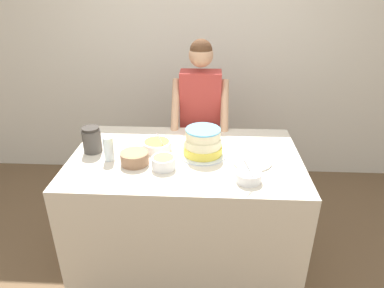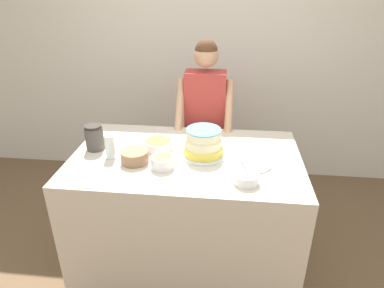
{
  "view_description": "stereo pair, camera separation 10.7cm",
  "coord_description": "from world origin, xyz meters",
  "views": [
    {
      "loc": [
        0.15,
        -1.5,
        1.96
      ],
      "look_at": [
        0.04,
        0.41,
        1.02
      ],
      "focal_mm": 32.0,
      "sensor_mm": 36.0,
      "label": 1
    },
    {
      "loc": [
        0.25,
        -1.49,
        1.96
      ],
      "look_at": [
        0.04,
        0.41,
        1.02
      ],
      "focal_mm": 32.0,
      "sensor_mm": 36.0,
      "label": 2
    }
  ],
  "objects": [
    {
      "name": "wall_back",
      "position": [
        0.0,
        1.9,
        1.3
      ],
      "size": [
        10.0,
        0.05,
        2.6
      ],
      "color": "silver",
      "rests_on": "ground_plane"
    },
    {
      "name": "counter",
      "position": [
        0.0,
        0.46,
        0.46
      ],
      "size": [
        1.48,
        0.92,
        0.91
      ],
      "color": "beige",
      "rests_on": "ground_plane"
    },
    {
      "name": "person_baker",
      "position": [
        0.08,
        1.1,
        0.96
      ],
      "size": [
        0.44,
        0.42,
        1.55
      ],
      "color": "#2D2D38",
      "rests_on": "ground_plane"
    },
    {
      "name": "cake",
      "position": [
        0.11,
        0.49,
        1.0
      ],
      "size": [
        0.32,
        0.32,
        0.18
      ],
      "color": "silver",
      "rests_on": "counter"
    },
    {
      "name": "frosting_bowl_white",
      "position": [
        0.38,
        0.18,
        0.95
      ],
      "size": [
        0.15,
        0.15,
        0.16
      ],
      "color": "white",
      "rests_on": "counter"
    },
    {
      "name": "frosting_bowl_yellow",
      "position": [
        -0.31,
        0.34,
        0.96
      ],
      "size": [
        0.17,
        0.17,
        0.08
      ],
      "color": "#936B4C",
      "rests_on": "counter"
    },
    {
      "name": "frosting_bowl_orange",
      "position": [
        -0.2,
        0.55,
        0.95
      ],
      "size": [
        0.2,
        0.2,
        0.15
      ],
      "color": "white",
      "rests_on": "counter"
    },
    {
      "name": "frosting_bowl_olive",
      "position": [
        -0.12,
        0.3,
        0.95
      ],
      "size": [
        0.14,
        0.14,
        0.07
      ],
      "color": "white",
      "rests_on": "counter"
    },
    {
      "name": "drinking_glass",
      "position": [
        -0.48,
        0.38,
        0.99
      ],
      "size": [
        0.06,
        0.06,
        0.16
      ],
      "color": "silver",
      "rests_on": "counter"
    },
    {
      "name": "ceramic_plate",
      "position": [
        0.42,
        0.4,
        0.92
      ],
      "size": [
        0.25,
        0.25,
        0.01
      ],
      "color": "white",
      "rests_on": "counter"
    },
    {
      "name": "stoneware_jar",
      "position": [
        -0.62,
        0.49,
        1.0
      ],
      "size": [
        0.12,
        0.12,
        0.17
      ],
      "color": "#4C4742",
      "rests_on": "counter"
    }
  ]
}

